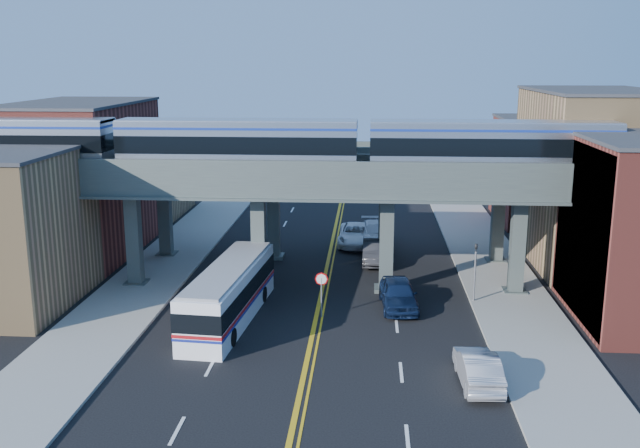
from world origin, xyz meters
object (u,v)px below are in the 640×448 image
at_px(transit_bus, 229,294).
at_px(car_parked_curb, 478,368).
at_px(stop_sign, 322,287).
at_px(car_lane_d, 375,233).
at_px(car_lane_b, 375,251).
at_px(car_lane_a, 398,294).
at_px(transit_train, 238,144).
at_px(car_lane_c, 356,234).
at_px(traffic_signal, 475,266).

xyz_separation_m(transit_bus, car_parked_curb, (12.65, -7.22, -0.75)).
height_order(transit_bus, car_parked_curb, transit_bus).
relative_size(stop_sign, car_lane_d, 0.45).
relative_size(car_lane_d, car_parked_curb, 1.25).
relative_size(transit_bus, car_lane_b, 2.26).
bearing_deg(car_lane_a, car_parked_curb, -76.30).
bearing_deg(car_lane_d, transit_train, -128.85).
relative_size(car_lane_a, car_lane_c, 0.87).
relative_size(stop_sign, car_lane_b, 0.51).
distance_m(transit_train, car_parked_curb, 20.20).
distance_m(car_lane_a, car_lane_b, 9.60).
bearing_deg(transit_bus, car_parked_curb, -114.80).
distance_m(stop_sign, transit_bus, 5.15).
height_order(traffic_signal, car_parked_curb, traffic_signal).
relative_size(transit_bus, car_lane_c, 2.02).
distance_m(car_lane_a, car_lane_c, 14.73).
distance_m(car_lane_a, car_parked_curb, 10.32).
height_order(transit_train, car_lane_a, transit_train).
relative_size(stop_sign, transit_bus, 0.23).
bearing_deg(car_lane_b, transit_train, -143.38).
distance_m(traffic_signal, car_lane_a, 4.89).
bearing_deg(car_lane_d, car_parked_curb, -82.22).
height_order(car_lane_a, car_lane_c, car_lane_a).
xyz_separation_m(stop_sign, car_lane_a, (4.38, 1.85, -0.90)).
distance_m(car_lane_d, car_parked_curb, 24.98).
bearing_deg(transit_bus, car_lane_d, -20.30).
height_order(transit_bus, car_lane_c, transit_bus).
distance_m(transit_train, transit_bus, 9.59).
relative_size(stop_sign, car_lane_a, 0.52).
xyz_separation_m(stop_sign, car_parked_curb, (7.56, -7.97, -1.00)).
bearing_deg(car_lane_b, car_lane_c, 106.80).
xyz_separation_m(transit_train, car_lane_a, (9.82, -3.15, -8.32)).
relative_size(car_lane_a, car_parked_curb, 1.09).
bearing_deg(car_lane_d, car_lane_b, -92.54).
bearing_deg(car_lane_a, car_lane_d, 90.72).
relative_size(transit_train, traffic_signal, 10.99).
bearing_deg(transit_bus, car_lane_c, -16.44).
height_order(transit_train, car_parked_curb, transit_train).
height_order(stop_sign, car_lane_a, stop_sign).
bearing_deg(car_lane_c, transit_bus, -110.51).
distance_m(stop_sign, traffic_signal, 9.41).
relative_size(stop_sign, car_lane_c, 0.46).
bearing_deg(transit_train, car_lane_c, 58.14).
bearing_deg(car_parked_curb, stop_sign, -48.72).
bearing_deg(transit_bus, stop_sign, -76.72).
distance_m(stop_sign, car_parked_curb, 11.03).
bearing_deg(car_lane_a, transit_bus, -168.92).
distance_m(transit_bus, car_lane_a, 9.84).
bearing_deg(car_lane_b, transit_bus, -124.12).
relative_size(traffic_signal, car_lane_a, 0.82).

